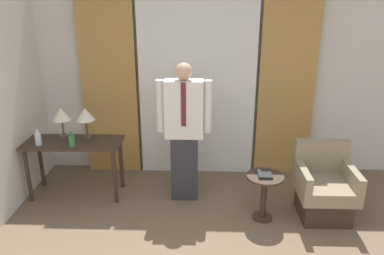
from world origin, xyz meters
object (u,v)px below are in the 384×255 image
bottle_by_lamp (72,141)px  armchair (324,190)px  table_lamp_left (61,115)px  table_lamp_right (85,116)px  desk (74,150)px  side_table (264,190)px  bottle_near_edge (38,139)px  book (265,174)px  person (184,128)px

bottle_by_lamp → armchair: bearing=-4.1°
table_lamp_left → bottle_by_lamp: size_ratio=2.08×
table_lamp_right → armchair: table_lamp_right is taller
armchair → desk: bearing=172.8°
table_lamp_right → armchair: size_ratio=0.47×
bottle_by_lamp → side_table: 2.33m
bottle_near_edge → armchair: bottle_near_edge is taller
desk → table_lamp_left: table_lamp_left is taller
desk → bottle_near_edge: 0.44m
armchair → book: bearing=-172.3°
desk → bottle_by_lamp: bottle_by_lamp is taller
bottle_near_edge → bottle_by_lamp: bearing=-6.5°
bottle_by_lamp → bottle_near_edge: bearing=173.5°
bottle_by_lamp → book: (2.26, -0.31, -0.25)m
desk → table_lamp_right: 0.46m
desk → bottle_by_lamp: (0.05, -0.17, 0.20)m
desk → table_lamp_left: size_ratio=3.00×
person → side_table: size_ratio=3.14×
table_lamp_left → book: table_lamp_left is taller
table_lamp_right → armchair: (2.87, -0.50, -0.71)m
side_table → book: size_ratio=2.69×
bottle_near_edge → armchair: 3.45m
desk → book: (2.31, -0.48, -0.05)m
bottle_near_edge → person: 1.77m
table_lamp_left → book: size_ratio=1.94×
table_lamp_left → person: bearing=-5.9°
side_table → book: book is taller
bottle_near_edge → book: bearing=-7.6°
table_lamp_left → bottle_near_edge: size_ratio=2.07×
desk → bottle_near_edge: size_ratio=6.21×
person → book: size_ratio=8.43×
person → book: person is taller
desk → bottle_by_lamp: bearing=-73.3°
bottle_near_edge → bottle_by_lamp: 0.43m
bottle_near_edge → side_table: bearing=-7.7°
table_lamp_right → book: table_lamp_right is taller
table_lamp_right → side_table: bearing=-15.5°
desk → bottle_near_edge: bottle_near_edge is taller
bottle_by_lamp → side_table: size_ratio=0.35×
person → side_table: bearing=-25.3°
desk → table_lamp_left: (-0.15, 0.12, 0.42)m
bottle_near_edge → book: bottle_near_edge is taller
desk → person: person is taller
side_table → book: 0.19m
side_table → bottle_by_lamp: bearing=172.1°
desk → table_lamp_right: size_ratio=3.00×
desk → table_lamp_left: 0.46m
table_lamp_right → armchair: bearing=-9.8°
table_lamp_left → armchair: table_lamp_left is taller
table_lamp_left → armchair: size_ratio=0.47×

